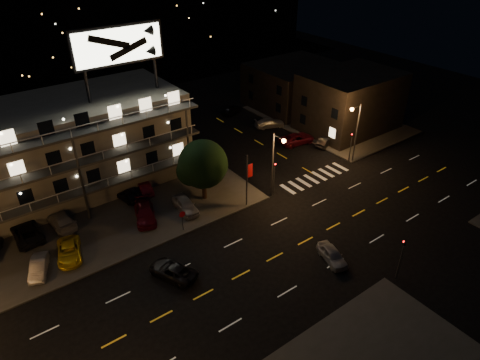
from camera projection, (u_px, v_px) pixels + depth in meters
ground at (258, 266)px, 39.52m from camera, size 140.00×140.00×0.00m
curb_nw at (42, 215)px, 46.14m from camera, size 44.00×24.00×0.15m
curb_ne at (327, 119)px, 68.42m from camera, size 16.00×24.00×0.15m
motel at (58, 148)px, 48.11m from camera, size 28.00×13.80×18.10m
side_bldg_front at (350, 102)px, 63.49m from camera, size 14.06×10.00×8.50m
side_bldg_back at (295, 85)px, 72.12m from camera, size 14.06×12.00×7.00m
streetlight_nc at (275, 159)px, 46.70m from camera, size 0.44×1.92×8.00m
streetlight_ne at (356, 128)px, 53.85m from camera, size 1.92×0.44×8.00m
signal_nw at (274, 175)px, 48.58m from camera, size 0.20×0.27×4.60m
signal_sw at (402, 255)px, 36.90m from camera, size 0.20×0.27×4.60m
signal_ne at (351, 144)px, 55.16m from camera, size 0.27×0.20×4.60m
banner_north at (247, 179)px, 46.08m from camera, size 0.83×0.16×6.40m
stop_sign at (182, 218)px, 43.00m from camera, size 0.91×0.11×2.61m
tree at (203, 165)px, 46.72m from camera, size 5.66×5.45×7.13m
lot_car_1 at (39, 267)px, 38.26m from camera, size 2.64×3.99×1.24m
lot_car_2 at (69, 252)px, 40.04m from camera, size 3.21×4.89×1.25m
lot_car_3 at (145, 213)px, 45.20m from camera, size 3.58×5.35×1.44m
lot_car_4 at (185, 205)px, 46.41m from camera, size 2.07×4.39×1.45m
lot_car_6 at (26, 231)px, 42.49m from camera, size 2.59×5.47×1.51m
lot_car_7 at (60, 219)px, 44.18m from camera, size 2.51×5.15×1.44m
lot_car_8 at (127, 195)px, 48.28m from camera, size 2.31×3.91×1.25m
lot_car_9 at (144, 188)px, 49.61m from camera, size 1.87×3.93×1.24m
side_car_0 at (325, 141)px, 60.30m from camera, size 4.15×2.66×1.29m
side_car_1 at (297, 139)px, 60.79m from camera, size 5.44×3.00×1.44m
side_car_2 at (270, 123)px, 65.61m from camera, size 4.96×3.25×1.33m
side_car_3 at (231, 110)px, 70.19m from camera, size 4.30×2.77×1.36m
road_car_east at (332, 255)px, 39.83m from camera, size 2.52×4.07×1.29m
road_car_west at (173, 271)px, 38.05m from camera, size 3.73×5.05×1.27m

